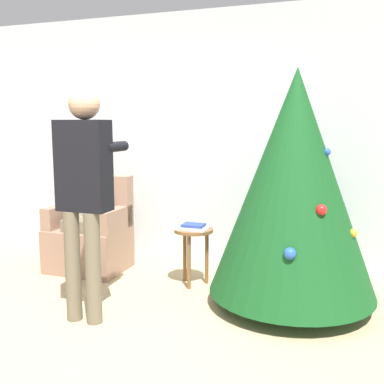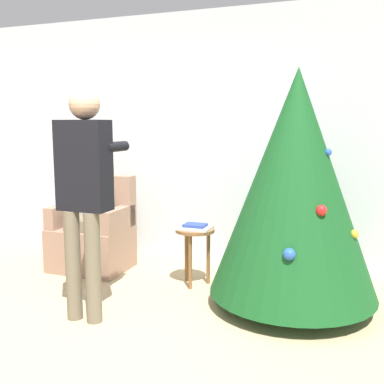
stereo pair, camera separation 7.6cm
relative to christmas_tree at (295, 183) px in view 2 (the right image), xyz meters
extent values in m
plane|color=tan|center=(-1.32, -1.24, -1.03)|extent=(14.00, 14.00, 0.00)
cube|color=silver|center=(-1.32, 0.99, 0.32)|extent=(8.00, 0.06, 2.70)
cylinder|color=brown|center=(0.00, 0.00, -0.98)|extent=(0.10, 0.10, 0.11)
cone|color=#144C1E|center=(0.00, 0.00, 0.00)|extent=(1.37, 1.37, 1.85)
sphere|color=red|center=(0.24, -0.33, -0.15)|extent=(0.08, 0.08, 0.08)
sphere|color=#2856B2|center=(0.04, -0.52, -0.45)|extent=(0.09, 0.09, 0.09)
sphere|color=#2856B2|center=(0.25, -0.06, 0.26)|extent=(0.06, 0.06, 0.06)
sphere|color=gold|center=(0.47, -0.10, -0.35)|extent=(0.07, 0.07, 0.07)
cube|color=#93705B|center=(-2.11, 0.25, -0.81)|extent=(0.77, 0.60, 0.45)
cube|color=#93705B|center=(-2.11, 0.48, -0.32)|extent=(0.77, 0.14, 0.53)
cube|color=#93705B|center=(-2.43, 0.25, -0.48)|extent=(0.12, 0.54, 0.23)
cube|color=#93705B|center=(-1.79, 0.25, -0.48)|extent=(0.12, 0.54, 0.23)
cylinder|color=#6B604C|center=(-2.21, 0.05, -0.81)|extent=(0.11, 0.11, 0.45)
cylinder|color=#6B604C|center=(-2.01, 0.05, -0.81)|extent=(0.11, 0.11, 0.45)
cube|color=#6B604C|center=(-2.11, 0.20, -0.53)|extent=(0.32, 0.40, 0.12)
cube|color=gray|center=(-2.11, 0.35, -0.22)|extent=(0.36, 0.20, 0.50)
sphere|color=tan|center=(-2.11, 0.35, 0.13)|extent=(0.20, 0.20, 0.20)
cylinder|color=#6B604C|center=(-1.56, -0.86, -0.60)|extent=(0.12, 0.12, 0.86)
cylinder|color=#6B604C|center=(-1.38, -0.86, -0.60)|extent=(0.12, 0.12, 0.86)
cube|color=black|center=(-1.47, -0.80, 0.17)|extent=(0.39, 0.20, 0.68)
sphere|color=tan|center=(-1.47, -0.76, 0.63)|extent=(0.23, 0.23, 0.23)
cylinder|color=black|center=(-1.64, -0.61, 0.30)|extent=(0.08, 0.30, 0.08)
cylinder|color=black|center=(-1.30, -0.61, 0.30)|extent=(0.08, 0.30, 0.08)
cube|color=white|center=(-1.30, -0.42, 0.30)|extent=(0.04, 0.14, 0.04)
cylinder|color=brown|center=(-0.93, 0.19, -0.51)|extent=(0.37, 0.37, 0.03)
cylinder|color=brown|center=(-0.93, 0.06, -0.78)|extent=(0.04, 0.04, 0.51)
cylinder|color=brown|center=(-0.82, 0.25, -0.78)|extent=(0.04, 0.04, 0.51)
cylinder|color=brown|center=(-1.04, 0.25, -0.78)|extent=(0.04, 0.04, 0.51)
cube|color=silver|center=(-0.93, 0.19, -0.48)|extent=(0.30, 0.26, 0.02)
cube|color=navy|center=(-0.93, 0.19, -0.46)|extent=(0.21, 0.15, 0.02)
camera|label=1|loc=(0.39, -3.70, 0.47)|focal=42.00mm
camera|label=2|loc=(0.47, -3.68, 0.47)|focal=42.00mm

